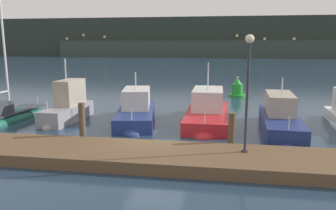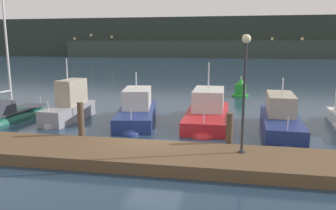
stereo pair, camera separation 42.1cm
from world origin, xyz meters
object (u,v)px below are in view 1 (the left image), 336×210
at_px(sailboat_berth_1, 3,120).
at_px(channel_buoy, 237,89).
at_px(dock_lamppost, 248,76).
at_px(motorboat_berth_2, 68,113).
at_px(motorboat_berth_3, 136,117).
at_px(motorboat_berth_5, 280,125).
at_px(motorboat_berth_4, 207,117).

height_order(sailboat_berth_1, channel_buoy, sailboat_berth_1).
relative_size(sailboat_berth_1, dock_lamppost, 1.95).
relative_size(sailboat_berth_1, channel_buoy, 4.96).
relative_size(motorboat_berth_2, dock_lamppost, 1.09).
distance_m(motorboat_berth_3, channel_buoy, 12.08).
distance_m(sailboat_berth_1, motorboat_berth_5, 15.40).
bearing_deg(motorboat_berth_3, motorboat_berth_4, 7.17).
distance_m(motorboat_berth_4, dock_lamppost, 7.24).
bearing_deg(motorboat_berth_4, motorboat_berth_2, -174.05).
relative_size(motorboat_berth_4, motorboat_berth_5, 1.02).
bearing_deg(sailboat_berth_1, motorboat_berth_5, 1.82).
height_order(motorboat_berth_3, channel_buoy, motorboat_berth_3).
height_order(sailboat_berth_1, motorboat_berth_3, sailboat_berth_1).
height_order(sailboat_berth_1, motorboat_berth_4, sailboat_berth_1).
bearing_deg(channel_buoy, motorboat_berth_3, -120.87).
relative_size(motorboat_berth_3, motorboat_berth_4, 0.94).
xyz_separation_m(motorboat_berth_4, dock_lamppost, (1.66, -6.36, 3.04)).
xyz_separation_m(motorboat_berth_4, channel_buoy, (2.14, 9.86, 0.32)).
height_order(motorboat_berth_3, dock_lamppost, dock_lamppost).
relative_size(motorboat_berth_4, channel_buoy, 4.11).
bearing_deg(channel_buoy, dock_lamppost, -91.69).
bearing_deg(dock_lamppost, motorboat_berth_2, 150.50).
relative_size(motorboat_berth_2, motorboat_berth_4, 0.67).
xyz_separation_m(sailboat_berth_1, dock_lamppost, (13.27, -4.53, 3.20)).
bearing_deg(dock_lamppost, motorboat_berth_5, 67.13).
bearing_deg(sailboat_berth_1, dock_lamppost, -18.85).
bearing_deg(motorboat_berth_2, dock_lamppost, -29.50).
xyz_separation_m(motorboat_berth_5, channel_buoy, (-1.64, 11.19, 0.29)).
xyz_separation_m(channel_buoy, dock_lamppost, (-0.48, -16.21, 2.72)).
relative_size(motorboat_berth_4, dock_lamppost, 1.62).
xyz_separation_m(motorboat_berth_2, motorboat_berth_3, (4.03, 0.33, -0.14)).
distance_m(motorboat_berth_2, dock_lamppost, 11.57).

